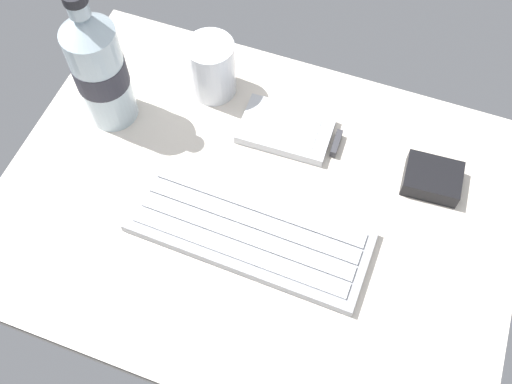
# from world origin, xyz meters

# --- Properties ---
(ground_plane) EXTENTS (0.64, 0.48, 0.03)m
(ground_plane) POSITION_xyz_m (0.00, -0.00, -0.01)
(ground_plane) COLOR beige
(keyboard) EXTENTS (0.29, 0.12, 0.02)m
(keyboard) POSITION_xyz_m (0.01, -0.04, 0.01)
(keyboard) COLOR #93969B
(keyboard) RESTS_ON ground_plane
(handheld_device) EXTENTS (0.13, 0.08, 0.02)m
(handheld_device) POSITION_xyz_m (0.01, 0.12, 0.01)
(handheld_device) COLOR #B7BABF
(handheld_device) RESTS_ON ground_plane
(juice_cup) EXTENTS (0.06, 0.06, 0.09)m
(juice_cup) POSITION_xyz_m (-0.12, 0.15, 0.04)
(juice_cup) COLOR silver
(juice_cup) RESTS_ON ground_plane
(water_bottle) EXTENTS (0.07, 0.07, 0.21)m
(water_bottle) POSITION_xyz_m (-0.23, 0.07, 0.09)
(water_bottle) COLOR silver
(water_bottle) RESTS_ON ground_plane
(charger_block) EXTENTS (0.07, 0.06, 0.02)m
(charger_block) POSITION_xyz_m (0.20, 0.10, 0.01)
(charger_block) COLOR black
(charger_block) RESTS_ON ground_plane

